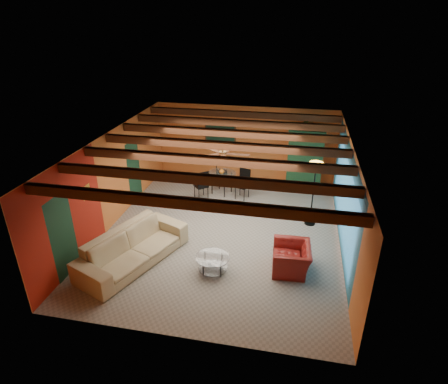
% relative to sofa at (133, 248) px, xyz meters
% --- Properties ---
extents(room, '(6.52, 8.01, 2.71)m').
position_rel_sofa_xyz_m(room, '(1.88, 2.00, 1.93)').
color(room, gray).
rests_on(room, ground).
extents(sofa, '(2.17, 3.15, 0.86)m').
position_rel_sofa_xyz_m(sofa, '(0.00, 0.00, 0.00)').
color(sofa, tan).
rests_on(sofa, ground).
extents(armchair, '(0.95, 1.07, 0.66)m').
position_rel_sofa_xyz_m(armchair, '(3.87, 0.47, -0.10)').
color(armchair, maroon).
rests_on(armchair, ground).
extents(coffee_table, '(0.93, 0.93, 0.42)m').
position_rel_sofa_xyz_m(coffee_table, '(2.02, 0.02, -0.22)').
color(coffee_table, white).
rests_on(coffee_table, ground).
extents(dining_table, '(2.49, 2.49, 1.02)m').
position_rel_sofa_xyz_m(dining_table, '(1.34, 4.34, 0.08)').
color(dining_table, silver).
rests_on(dining_table, ground).
extents(armoire, '(1.18, 0.62, 2.03)m').
position_rel_sofa_xyz_m(armoire, '(4.08, 5.59, 0.58)').
color(armoire, maroon).
rests_on(armoire, ground).
extents(floor_lamp, '(0.43, 0.43, 1.95)m').
position_rel_sofa_xyz_m(floor_lamp, '(4.33, 2.81, 0.55)').
color(floor_lamp, black).
rests_on(floor_lamp, ground).
extents(ceiling_fan, '(1.50, 1.50, 0.44)m').
position_rel_sofa_xyz_m(ceiling_fan, '(1.88, 1.89, 1.93)').
color(ceiling_fan, '#472614').
rests_on(ceiling_fan, ceiling).
extents(painting, '(1.05, 0.03, 0.65)m').
position_rel_sofa_xyz_m(painting, '(0.98, 5.85, 1.22)').
color(painting, black).
rests_on(painting, wall_back).
extents(potted_plant, '(0.49, 0.45, 0.44)m').
position_rel_sofa_xyz_m(potted_plant, '(4.08, 5.59, 1.82)').
color(potted_plant, '#26661E').
rests_on(potted_plant, armoire).
extents(vase, '(0.19, 0.19, 0.17)m').
position_rel_sofa_xyz_m(vase, '(1.34, 4.34, 0.68)').
color(vase, orange).
rests_on(vase, dining_table).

